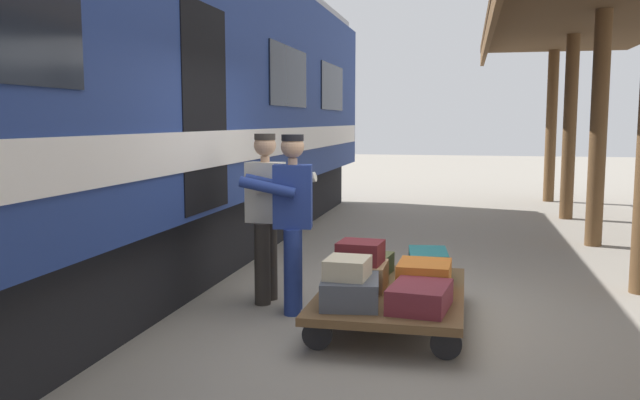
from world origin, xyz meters
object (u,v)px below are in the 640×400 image
object	(u,v)px
suitcase_maroon_trunk	(361,252)
suitcase_olive_duffel	(370,265)
suitcase_teal_softside	(428,264)
suitcase_orange_carryall	(424,277)
porter_in_overalls	(291,217)
train_car	(67,98)
porter_by_door	(267,212)
suitcase_slate_roller	(350,291)
suitcase_burgundy_valise	(420,297)
luggage_cart	(392,295)
suitcase_cream_canvas	(348,268)
suitcase_tan_vintage	(361,276)

from	to	relation	value
suitcase_maroon_trunk	suitcase_olive_duffel	bearing A→B (deg)	-90.24
suitcase_teal_softside	suitcase_maroon_trunk	distance (m)	0.84
suitcase_orange_carryall	suitcase_maroon_trunk	xyz separation A→B (m)	(0.57, 0.01, 0.20)
suitcase_orange_carryall	porter_in_overalls	distance (m)	1.37
train_car	porter_by_door	size ratio (longest dim) A/B	10.45
suitcase_olive_duffel	porter_by_door	distance (m)	1.15
suitcase_slate_roller	suitcase_olive_duffel	world-z (taller)	suitcase_slate_roller
train_car	suitcase_maroon_trunk	distance (m)	3.39
suitcase_burgundy_valise	suitcase_teal_softside	world-z (taller)	suitcase_teal_softside
train_car	porter_by_door	world-z (taller)	train_car
train_car	luggage_cart	distance (m)	3.82
suitcase_teal_softside	porter_in_overalls	xyz separation A→B (m)	(1.27, 0.39, 0.48)
suitcase_burgundy_valise	suitcase_olive_duffel	bearing A→B (deg)	-63.09
suitcase_maroon_trunk	suitcase_cream_canvas	world-z (taller)	suitcase_maroon_trunk
suitcase_maroon_trunk	suitcase_teal_softside	bearing A→B (deg)	-135.09
suitcase_orange_carryall	suitcase_burgundy_valise	bearing A→B (deg)	90.00
suitcase_olive_duffel	porter_by_door	world-z (taller)	porter_by_door
suitcase_teal_softside	suitcase_tan_vintage	world-z (taller)	suitcase_teal_softside
suitcase_slate_roller	suitcase_teal_softside	bearing A→B (deg)	-116.91
train_car	suitcase_slate_roller	world-z (taller)	train_car
porter_in_overalls	porter_by_door	size ratio (longest dim) A/B	1.00
suitcase_tan_vintage	porter_by_door	world-z (taller)	porter_by_door
porter_in_overalls	suitcase_olive_duffel	bearing A→B (deg)	-150.73
suitcase_burgundy_valise	suitcase_cream_canvas	bearing A→B (deg)	-0.35
train_car	luggage_cart	size ratio (longest dim) A/B	8.67
suitcase_slate_roller	train_car	bearing A→B (deg)	-15.07
suitcase_teal_softside	suitcase_maroon_trunk	size ratio (longest dim) A/B	1.48
suitcase_slate_roller	suitcase_cream_canvas	world-z (taller)	suitcase_cream_canvas
suitcase_tan_vintage	suitcase_cream_canvas	world-z (taller)	suitcase_cream_canvas
suitcase_burgundy_valise	suitcase_maroon_trunk	xyz separation A→B (m)	(0.57, -0.55, 0.23)
suitcase_orange_carryall	porter_by_door	distance (m)	1.73
suitcase_tan_vintage	porter_in_overalls	bearing A→B (deg)	-13.68
suitcase_cream_canvas	suitcase_maroon_trunk	bearing A→B (deg)	-92.22
suitcase_teal_softside	suitcase_maroon_trunk	world-z (taller)	suitcase_maroon_trunk
suitcase_maroon_trunk	suitcase_cream_canvas	distance (m)	0.55
suitcase_orange_carryall	suitcase_cream_canvas	world-z (taller)	suitcase_cream_canvas
suitcase_cream_canvas	suitcase_burgundy_valise	bearing A→B (deg)	179.65
train_car	suitcase_orange_carryall	bearing A→B (deg)	175.86
suitcase_slate_roller	porter_by_door	distance (m)	1.53
luggage_cart	suitcase_slate_roller	distance (m)	0.65
suitcase_slate_roller	luggage_cart	bearing A→B (deg)	-116.91
porter_in_overalls	train_car	bearing A→B (deg)	-2.25
suitcase_burgundy_valise	suitcase_tan_vintage	distance (m)	0.80
suitcase_tan_vintage	suitcase_maroon_trunk	bearing A→B (deg)	75.23
suitcase_olive_duffel	porter_by_door	bearing A→B (deg)	5.55
porter_in_overalls	suitcase_burgundy_valise	bearing A→B (deg)	150.03
train_car	suitcase_slate_roller	xyz separation A→B (m)	(-3.07, 0.83, -1.63)
suitcase_tan_vintage	suitcase_maroon_trunk	world-z (taller)	suitcase_maroon_trunk
suitcase_olive_duffel	porter_by_door	size ratio (longest dim) A/B	0.30
suitcase_orange_carryall	suitcase_cream_canvas	bearing A→B (deg)	43.22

